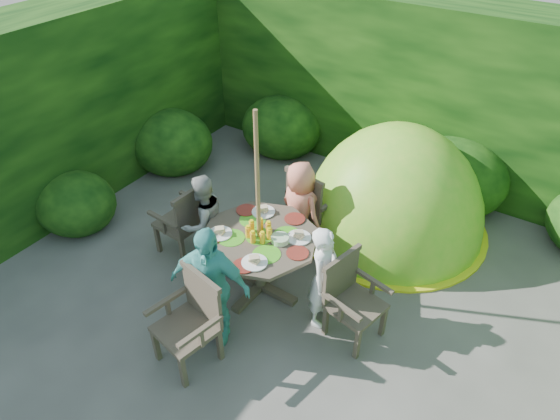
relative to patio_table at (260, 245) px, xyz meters
The scene contains 13 objects.
ground 1.05m from the patio_table, 39.71° to the right, with size 60.00×60.00×0.00m, color #4D4A45.
hedge_enclosure 1.20m from the patio_table, 50.97° to the left, with size 9.00×9.00×2.50m.
patio_table is the anchor object (origin of this frame).
parasol_pole 0.47m from the patio_table, 168.46° to the right, with size 0.04×0.04×2.20m, color brown.
garden_chair_right 1.11m from the patio_table, ahead, with size 0.58×0.63×0.89m.
garden_chair_left 1.11m from the patio_table, behind, with size 0.53×0.59×0.93m.
garden_chair_back 1.10m from the patio_table, 89.63° to the left, with size 0.66×0.61×0.97m.
garden_chair_front 1.11m from the patio_table, 90.72° to the right, with size 0.65×0.60×0.94m.
child_right 0.80m from the patio_table, ahead, with size 0.43×0.29×1.19m, color white.
child_left 0.81m from the patio_table, behind, with size 0.58×0.45×1.19m, color gray.
child_back 0.80m from the patio_table, 89.05° to the left, with size 0.60×0.39×1.24m, color #F18063.
child_front 0.80m from the patio_table, 91.58° to the right, with size 0.80×0.34×1.37m, color #4CB1AA.
dome_tent 2.11m from the patio_table, 67.02° to the left, with size 2.92×2.92×2.82m.
Camera 1 is at (1.75, -2.73, 4.11)m, focal length 32.00 mm.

